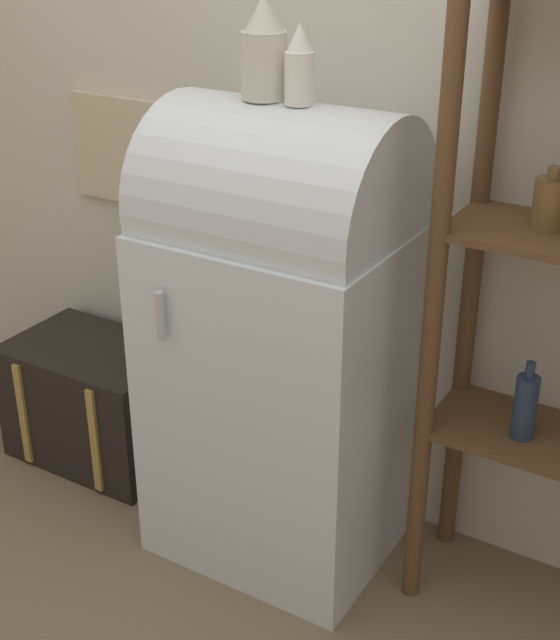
{
  "coord_description": "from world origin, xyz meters",
  "views": [
    {
      "loc": [
        1.17,
        -1.69,
        1.85
      ],
      "look_at": [
        -0.01,
        0.26,
        0.75
      ],
      "focal_mm": 50.0,
      "sensor_mm": 36.0,
      "label": 1
    }
  ],
  "objects_px": {
    "suitcase_trunk": "(98,401)",
    "vase_center": "(299,67)",
    "vase_left": "(264,51)",
    "refrigerator": "(283,335)"
  },
  "relations": [
    {
      "from": "refrigerator",
      "to": "vase_center",
      "type": "xyz_separation_m",
      "value": [
        0.05,
        -0.01,
        0.75
      ]
    },
    {
      "from": "vase_left",
      "to": "vase_center",
      "type": "xyz_separation_m",
      "value": [
        0.11,
        -0.01,
        -0.03
      ]
    },
    {
      "from": "vase_left",
      "to": "vase_center",
      "type": "height_order",
      "value": "vase_left"
    },
    {
      "from": "refrigerator",
      "to": "suitcase_trunk",
      "type": "bearing_deg",
      "value": 176.21
    },
    {
      "from": "refrigerator",
      "to": "vase_left",
      "type": "distance_m",
      "value": 0.78
    },
    {
      "from": "suitcase_trunk",
      "to": "vase_center",
      "type": "relative_size",
      "value": 3.03
    },
    {
      "from": "vase_left",
      "to": "vase_center",
      "type": "distance_m",
      "value": 0.11
    },
    {
      "from": "suitcase_trunk",
      "to": "refrigerator",
      "type": "bearing_deg",
      "value": -3.79
    },
    {
      "from": "suitcase_trunk",
      "to": "vase_center",
      "type": "distance_m",
      "value": 1.51
    },
    {
      "from": "vase_center",
      "to": "suitcase_trunk",
      "type": "bearing_deg",
      "value": 175.77
    }
  ]
}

